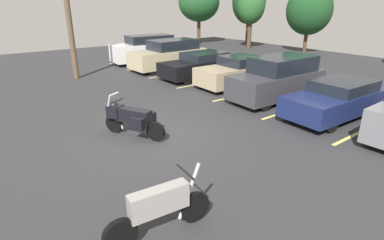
{
  "coord_description": "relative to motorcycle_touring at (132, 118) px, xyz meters",
  "views": [
    {
      "loc": [
        8.19,
        -4.54,
        4.06
      ],
      "look_at": [
        1.22,
        0.77,
        0.72
      ],
      "focal_mm": 28.9,
      "sensor_mm": 36.0,
      "label": 1
    }
  ],
  "objects": [
    {
      "name": "car_champagne",
      "position": [
        -8.26,
        6.87,
        0.29
      ],
      "size": [
        2.06,
        4.93,
        1.85
      ],
      "color": "#C1B289",
      "rests_on": "ground"
    },
    {
      "name": "tree_center_right",
      "position": [
        -7.11,
        20.0,
        2.83
      ],
      "size": [
        3.71,
        3.71,
        5.46
      ],
      "color": "#4C3823",
      "rests_on": "ground"
    },
    {
      "name": "car_charcoal",
      "position": [
        0.21,
        7.02,
        0.3
      ],
      "size": [
        1.9,
        4.61,
        1.88
      ],
      "color": "#38383D",
      "rests_on": "ground"
    },
    {
      "name": "tree_left",
      "position": [
        -17.59,
        16.7,
        3.44
      ],
      "size": [
        4.13,
        4.13,
        5.96
      ],
      "color": "#4C3823",
      "rests_on": "ground"
    },
    {
      "name": "tree_rear",
      "position": [
        -11.73,
        18.03,
        3.14
      ],
      "size": [
        2.47,
        2.47,
        5.43
      ],
      "color": "#4C3823",
      "rests_on": "ground"
    },
    {
      "name": "parking_stripes",
      "position": [
        -1.23,
        6.97,
        -0.62
      ],
      "size": [
        22.43,
        4.92,
        0.01
      ],
      "color": "#EAE066",
      "rests_on": "ground"
    },
    {
      "name": "car_navy",
      "position": [
        3.0,
        7.1,
        0.06
      ],
      "size": [
        2.0,
        4.91,
        1.37
      ],
      "color": "navy",
      "rests_on": "ground"
    },
    {
      "name": "motorcycle_second",
      "position": [
        4.44,
        -1.69,
        -0.05
      ],
      "size": [
        0.62,
        2.13,
        1.27
      ],
      "color": "black",
      "rests_on": "ground"
    },
    {
      "name": "car_black",
      "position": [
        -5.24,
        7.07,
        0.07
      ],
      "size": [
        1.99,
        4.8,
        1.4
      ],
      "color": "black",
      "rests_on": "ground"
    },
    {
      "name": "motorcycle_touring",
      "position": [
        0.0,
        0.0,
        0.0
      ],
      "size": [
        2.05,
        1.27,
        1.35
      ],
      "color": "black",
      "rests_on": "ground"
    },
    {
      "name": "car_tan",
      "position": [
        -2.55,
        7.28,
        0.1
      ],
      "size": [
        1.95,
        4.33,
        1.52
      ],
      "color": "tan",
      "rests_on": "ground"
    },
    {
      "name": "car_white",
      "position": [
        -11.16,
        6.84,
        0.34
      ],
      "size": [
        2.14,
        4.83,
        1.92
      ],
      "color": "white",
      "rests_on": "ground"
    },
    {
      "name": "ground",
      "position": [
        0.31,
        0.49,
        -0.68
      ],
      "size": [
        44.0,
        44.0,
        0.1
      ],
      "primitive_type": "cube",
      "color": "#2D2D30"
    },
    {
      "name": "tree_far_right",
      "position": [
        -14.94,
        21.16,
        3.48
      ],
      "size": [
        3.41,
        3.41,
        6.32
      ],
      "color": "#4C3823",
      "rests_on": "ground"
    }
  ]
}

